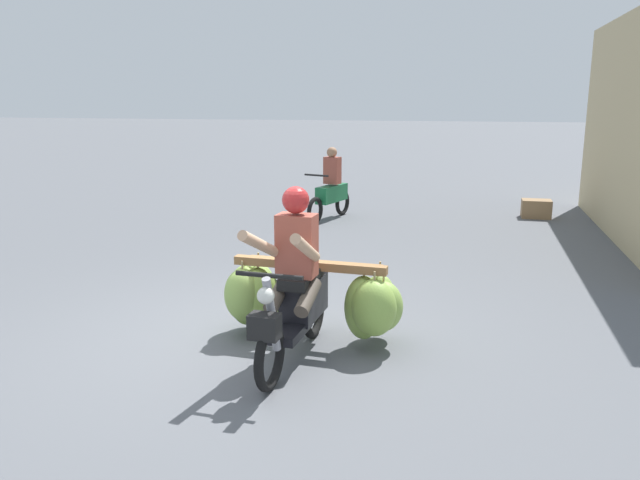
% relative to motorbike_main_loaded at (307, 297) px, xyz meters
% --- Properties ---
extents(ground_plane, '(120.00, 120.00, 0.00)m').
position_rel_motorbike_main_loaded_xyz_m(ground_plane, '(-0.71, 0.04, -0.49)').
color(ground_plane, '#56595E').
extents(motorbike_main_loaded, '(1.80, 1.83, 1.58)m').
position_rel_motorbike_main_loaded_xyz_m(motorbike_main_loaded, '(0.00, 0.00, 0.00)').
color(motorbike_main_loaded, black).
rests_on(motorbike_main_loaded, ground).
extents(motorbike_distant_ahead_left, '(0.65, 1.58, 1.40)m').
position_rel_motorbike_main_loaded_xyz_m(motorbike_distant_ahead_left, '(-1.18, 6.34, 0.08)').
color(motorbike_distant_ahead_left, black).
rests_on(motorbike_distant_ahead_left, ground).
extents(produce_crate, '(0.56, 0.40, 0.36)m').
position_rel_motorbike_main_loaded_xyz_m(produce_crate, '(2.75, 7.41, -0.31)').
color(produce_crate, olive).
rests_on(produce_crate, ground).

